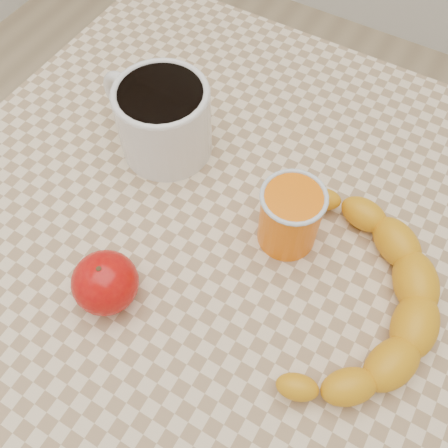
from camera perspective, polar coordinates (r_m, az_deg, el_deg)
The scene contains 6 objects.
ground at distance 1.33m, azimuth 0.00°, elevation -17.69°, with size 3.00×3.00×0.00m, color tan.
table at distance 0.70m, azimuth 0.00°, elevation -4.54°, with size 0.80×0.80×0.75m.
coffee_mug at distance 0.67m, azimuth -7.13°, elevation 12.06°, with size 0.18×0.14×0.11m.
orange_juice_glass at distance 0.59m, azimuth 7.55°, elevation 0.87°, with size 0.08×0.08×0.09m.
apple at distance 0.57m, azimuth -13.41°, elevation -6.53°, with size 0.09×0.09×0.07m.
banana at distance 0.58m, azimuth 14.73°, elevation -7.94°, with size 0.26×0.34×0.05m, color orange, non-canonical shape.
Camera 1 is at (0.16, -0.27, 1.29)m, focal length 40.00 mm.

